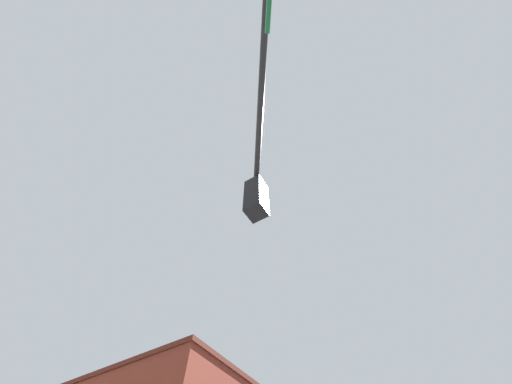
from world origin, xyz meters
name	(u,v)px	position (x,y,z in m)	size (l,w,h in m)	color
traffic_signal_near	(264,117)	(-5.51, -5.98, 4.08)	(2.92, 2.14, 5.73)	black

